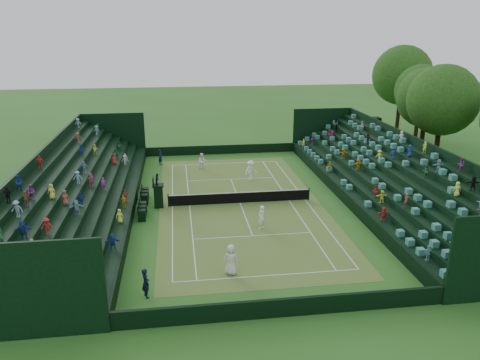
{
  "coord_description": "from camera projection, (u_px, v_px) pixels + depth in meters",
  "views": [
    {
      "loc": [
        -4.89,
        -35.42,
        13.69
      ],
      "look_at": [
        0.0,
        0.0,
        2.0
      ],
      "focal_mm": 35.0,
      "sensor_mm": 36.0,
      "label": 1
    }
  ],
  "objects": [
    {
      "name": "perimeter_wall_north",
      "position": [
        221.0,
        150.0,
        53.04
      ],
      "size": [
        17.17,
        0.2,
        1.0
      ],
      "primitive_type": "cube",
      "color": "black",
      "rests_on": "ground"
    },
    {
      "name": "player_near_east",
      "position": [
        261.0,
        217.0,
        33.11
      ],
      "size": [
        0.77,
        0.74,
        1.78
      ],
      "primitive_type": "imported",
      "rotation": [
        0.0,
        0.0,
        3.85
      ],
      "color": "white",
      "rests_on": "ground"
    },
    {
      "name": "tennis_net",
      "position": [
        240.0,
        197.0,
        38.08
      ],
      "size": [
        11.67,
        0.1,
        1.06
      ],
      "color": "black",
      "rests_on": "ground"
    },
    {
      "name": "north_grandstand",
      "position": [
        389.0,
        179.0,
        39.41
      ],
      "size": [
        6.6,
        32.0,
        4.9
      ],
      "color": "black",
      "rests_on": "ground"
    },
    {
      "name": "player_far_east",
      "position": [
        251.0,
        170.0,
        43.78
      ],
      "size": [
        1.4,
        1.14,
        1.89
      ],
      "primitive_type": "imported",
      "rotation": [
        0.0,
        0.0,
        0.42
      ],
      "color": "white",
      "rests_on": "ground"
    },
    {
      "name": "umpire_chair",
      "position": [
        158.0,
        193.0,
        37.06
      ],
      "size": [
        0.89,
        0.89,
        2.81
      ],
      "color": "black",
      "rests_on": "ground"
    },
    {
      "name": "courtside_chairs",
      "position": [
        144.0,
        203.0,
        36.98
      ],
      "size": [
        0.58,
        5.54,
        1.25
      ],
      "color": "black",
      "rests_on": "ground"
    },
    {
      "name": "line_judge_north",
      "position": [
        160.0,
        157.0,
        48.71
      ],
      "size": [
        0.59,
        0.7,
        1.64
      ],
      "primitive_type": "imported",
      "rotation": [
        0.0,
        0.0,
        1.19
      ],
      "color": "black",
      "rests_on": "ground"
    },
    {
      "name": "south_grandstand",
      "position": [
        78.0,
        193.0,
        36.12
      ],
      "size": [
        6.6,
        32.0,
        4.9
      ],
      "color": "black",
      "rests_on": "ground"
    },
    {
      "name": "ground",
      "position": [
        240.0,
        203.0,
        38.24
      ],
      "size": [
        160.0,
        160.0,
        0.0
      ],
      "primitive_type": "plane",
      "color": "#2A5E1D",
      "rests_on": "ground"
    },
    {
      "name": "scoreboard_tower",
      "position": [
        372.0,
        122.0,
        54.64
      ],
      "size": [
        2.0,
        1.0,
        3.7
      ],
      "color": "black",
      "rests_on": "ground"
    },
    {
      "name": "perimeter_wall_east",
      "position": [
        340.0,
        193.0,
        39.19
      ],
      "size": [
        0.2,
        31.77,
        1.0
      ],
      "primitive_type": "cube",
      "color": "black",
      "rests_on": "ground"
    },
    {
      "name": "perimeter_wall_south",
      "position": [
        284.0,
        307.0,
        23.13
      ],
      "size": [
        17.17,
        0.2,
        1.0
      ],
      "primitive_type": "cube",
      "color": "black",
      "rests_on": "ground"
    },
    {
      "name": "player_near_west",
      "position": [
        231.0,
        260.0,
        26.97
      ],
      "size": [
        1.06,
        0.89,
        1.85
      ],
      "primitive_type": "imported",
      "rotation": [
        0.0,
        0.0,
        2.75
      ],
      "color": "silver",
      "rests_on": "ground"
    },
    {
      "name": "court_surface",
      "position": [
        240.0,
        203.0,
        38.24
      ],
      "size": [
        12.97,
        26.77,
        0.01
      ],
      "primitive_type": "cube",
      "color": "#357B29",
      "rests_on": "ground"
    },
    {
      "name": "tree_row",
      "position": [
        438.0,
        95.0,
        49.68
      ],
      "size": [
        11.07,
        35.65,
        11.64
      ],
      "color": "black",
      "rests_on": "ground"
    },
    {
      "name": "perimeter_wall_west",
      "position": [
        134.0,
        203.0,
        36.98
      ],
      "size": [
        0.2,
        31.77,
        1.0
      ],
      "primitive_type": "cube",
      "color": "black",
      "rests_on": "ground"
    },
    {
      "name": "line_judge_south",
      "position": [
        146.0,
        283.0,
        24.7
      ],
      "size": [
        0.61,
        0.72,
        1.68
      ],
      "primitive_type": "imported",
      "rotation": [
        0.0,
        0.0,
        1.98
      ],
      "color": "black",
      "rests_on": "ground"
    },
    {
      "name": "player_far_west",
      "position": [
        202.0,
        161.0,
        47.09
      ],
      "size": [
        0.85,
        0.68,
        1.7
      ],
      "primitive_type": "imported",
      "rotation": [
        0.0,
        0.0,
        0.04
      ],
      "color": "white",
      "rests_on": "ground"
    }
  ]
}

